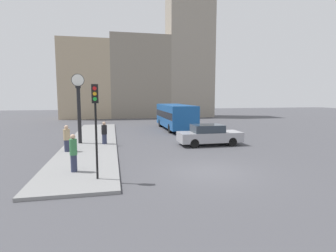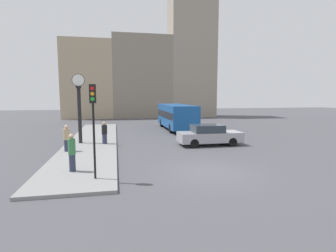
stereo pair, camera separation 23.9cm
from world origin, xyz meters
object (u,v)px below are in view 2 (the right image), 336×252
(bus_distant, at_px, (176,115))
(pedestrian_green_hoodie, at_px, (72,153))
(sedan_car, at_px, (209,135))
(pedestrian_tan_coat, at_px, (67,138))
(pedestrian_black_jacket, at_px, (104,133))
(traffic_light_near, at_px, (93,112))
(street_clock, at_px, (79,108))

(bus_distant, xyz_separation_m, pedestrian_green_hoodie, (-8.34, -14.83, -0.50))
(sedan_car, height_order, bus_distant, bus_distant)
(pedestrian_green_hoodie, xyz_separation_m, pedestrian_tan_coat, (-1.03, 4.68, -0.06))
(sedan_car, xyz_separation_m, pedestrian_black_jacket, (-7.46, 1.29, 0.18))
(traffic_light_near, distance_m, pedestrian_black_jacket, 8.40)
(bus_distant, distance_m, street_clock, 11.59)
(street_clock, xyz_separation_m, pedestrian_green_hoodie, (0.58, -7.53, -1.73))
(traffic_light_near, bearing_deg, sedan_car, 42.40)
(bus_distant, height_order, pedestrian_tan_coat, bus_distant)
(traffic_light_near, height_order, street_clock, street_clock)
(street_clock, bearing_deg, traffic_light_near, -79.24)
(bus_distant, bearing_deg, street_clock, -140.69)
(pedestrian_green_hoodie, distance_m, pedestrian_tan_coat, 4.79)
(sedan_car, xyz_separation_m, traffic_light_near, (-7.53, -6.87, 2.17))
(sedan_car, relative_size, street_clock, 0.91)
(sedan_car, distance_m, bus_distant, 9.30)
(sedan_car, distance_m, pedestrian_black_jacket, 7.57)
(street_clock, distance_m, pedestrian_green_hoodie, 7.75)
(traffic_light_near, bearing_deg, pedestrian_green_hoodie, 130.16)
(bus_distant, height_order, pedestrian_black_jacket, bus_distant)
(bus_distant, distance_m, pedestrian_black_jacket, 10.74)
(street_clock, height_order, pedestrian_black_jacket, street_clock)
(sedan_car, distance_m, pedestrian_green_hoodie, 10.27)
(street_clock, height_order, pedestrian_green_hoodie, street_clock)
(pedestrian_green_hoodie, relative_size, pedestrian_tan_coat, 1.05)
(bus_distant, relative_size, pedestrian_black_jacket, 5.33)
(bus_distant, relative_size, traffic_light_near, 2.19)
(bus_distant, xyz_separation_m, pedestrian_black_jacket, (-7.17, -7.97, -0.58))
(traffic_light_near, distance_m, street_clock, 8.99)
(street_clock, relative_size, pedestrian_black_jacket, 3.12)
(sedan_car, xyz_separation_m, street_clock, (-9.20, 1.96, 1.99))
(traffic_light_near, distance_m, pedestrian_green_hoodie, 2.56)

